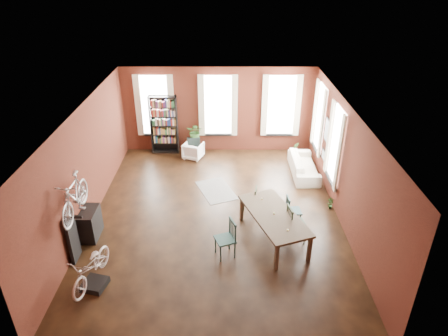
{
  "coord_description": "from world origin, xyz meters",
  "views": [
    {
      "loc": [
        0.27,
        -9.45,
        6.62
      ],
      "look_at": [
        0.23,
        0.6,
        1.27
      ],
      "focal_mm": 32.0,
      "sensor_mm": 36.0,
      "label": 1
    }
  ],
  "objects_px": {
    "white_armchair": "(193,150)",
    "plant_stand": "(195,146)",
    "console_table": "(90,224)",
    "dining_chair_c": "(296,224)",
    "dining_table": "(273,227)",
    "bicycle_floor": "(89,254)",
    "bike_trainer": "(95,284)",
    "dining_chair_a": "(225,239)",
    "dining_chair_b": "(249,201)",
    "dining_chair_d": "(293,211)",
    "bookshelf": "(164,125)",
    "cream_sofa": "(304,163)"
  },
  "relations": [
    {
      "from": "dining_chair_c",
      "to": "plant_stand",
      "type": "distance_m",
      "value": 6.02
    },
    {
      "from": "dining_chair_b",
      "to": "console_table",
      "type": "relative_size",
      "value": 1.12
    },
    {
      "from": "dining_chair_d",
      "to": "bike_trainer",
      "type": "distance_m",
      "value": 5.4
    },
    {
      "from": "dining_table",
      "to": "dining_chair_b",
      "type": "distance_m",
      "value": 1.26
    },
    {
      "from": "dining_chair_a",
      "to": "bike_trainer",
      "type": "bearing_deg",
      "value": -90.65
    },
    {
      "from": "bicycle_floor",
      "to": "dining_chair_c",
      "type": "bearing_deg",
      "value": 31.5
    },
    {
      "from": "dining_chair_b",
      "to": "cream_sofa",
      "type": "xyz_separation_m",
      "value": [
        2.0,
        2.49,
        -0.04
      ]
    },
    {
      "from": "dining_chair_a",
      "to": "dining_chair_b",
      "type": "relative_size",
      "value": 1.1
    },
    {
      "from": "cream_sofa",
      "to": "bicycle_floor",
      "type": "relative_size",
      "value": 1.34
    },
    {
      "from": "dining_chair_b",
      "to": "dining_chair_d",
      "type": "height_order",
      "value": "dining_chair_b"
    },
    {
      "from": "dining_chair_c",
      "to": "plant_stand",
      "type": "bearing_deg",
      "value": 19.27
    },
    {
      "from": "dining_chair_b",
      "to": "bike_trainer",
      "type": "relative_size",
      "value": 1.79
    },
    {
      "from": "dining_chair_d",
      "to": "dining_chair_c",
      "type": "bearing_deg",
      "value": 171.76
    },
    {
      "from": "dining_chair_d",
      "to": "plant_stand",
      "type": "xyz_separation_m",
      "value": [
        -3.02,
        4.53,
        -0.16
      ]
    },
    {
      "from": "white_armchair",
      "to": "bicycle_floor",
      "type": "distance_m",
      "value": 6.76
    },
    {
      "from": "dining_chair_d",
      "to": "dining_chair_b",
      "type": "bearing_deg",
      "value": 63.9
    },
    {
      "from": "white_armchair",
      "to": "bike_trainer",
      "type": "distance_m",
      "value": 6.76
    },
    {
      "from": "dining_chair_b",
      "to": "dining_table",
      "type": "bearing_deg",
      "value": 35.75
    },
    {
      "from": "dining_chair_d",
      "to": "bicycle_floor",
      "type": "xyz_separation_m",
      "value": [
        -4.83,
        -2.39,
        0.49
      ]
    },
    {
      "from": "bike_trainer",
      "to": "console_table",
      "type": "xyz_separation_m",
      "value": [
        -0.6,
        1.85,
        0.33
      ]
    },
    {
      "from": "dining_table",
      "to": "bike_trainer",
      "type": "height_order",
      "value": "dining_table"
    },
    {
      "from": "dining_chair_d",
      "to": "bike_trainer",
      "type": "relative_size",
      "value": 1.75
    },
    {
      "from": "dining_chair_b",
      "to": "bicycle_floor",
      "type": "distance_m",
      "value": 4.64
    },
    {
      "from": "cream_sofa",
      "to": "bike_trainer",
      "type": "distance_m",
      "value": 7.77
    },
    {
      "from": "dining_table",
      "to": "bookshelf",
      "type": "bearing_deg",
      "value": 103.31
    },
    {
      "from": "dining_chair_b",
      "to": "bike_trainer",
      "type": "distance_m",
      "value": 4.64
    },
    {
      "from": "dining_chair_c",
      "to": "plant_stand",
      "type": "xyz_separation_m",
      "value": [
        -2.98,
        5.22,
        -0.23
      ]
    },
    {
      "from": "dining_table",
      "to": "white_armchair",
      "type": "height_order",
      "value": "dining_table"
    },
    {
      "from": "dining_chair_b",
      "to": "bookshelf",
      "type": "height_order",
      "value": "bookshelf"
    },
    {
      "from": "bike_trainer",
      "to": "dining_chair_a",
      "type": "bearing_deg",
      "value": 20.36
    },
    {
      "from": "cream_sofa",
      "to": "bike_trainer",
      "type": "height_order",
      "value": "cream_sofa"
    },
    {
      "from": "white_armchair",
      "to": "plant_stand",
      "type": "distance_m",
      "value": 0.43
    },
    {
      "from": "dining_chair_b",
      "to": "dining_chair_c",
      "type": "distance_m",
      "value": 1.63
    },
    {
      "from": "dining_chair_d",
      "to": "cream_sofa",
      "type": "distance_m",
      "value": 3.05
    },
    {
      "from": "dining_chair_c",
      "to": "dining_chair_d",
      "type": "xyz_separation_m",
      "value": [
        0.04,
        0.69,
        -0.07
      ]
    },
    {
      "from": "plant_stand",
      "to": "bicycle_floor",
      "type": "xyz_separation_m",
      "value": [
        -1.81,
        -6.92,
        0.65
      ]
    },
    {
      "from": "dining_chair_a",
      "to": "console_table",
      "type": "distance_m",
      "value": 3.63
    },
    {
      "from": "cream_sofa",
      "to": "console_table",
      "type": "distance_m",
      "value": 7.15
    },
    {
      "from": "bike_trainer",
      "to": "console_table",
      "type": "bearing_deg",
      "value": 108.07
    },
    {
      "from": "bicycle_floor",
      "to": "dining_chair_b",
      "type": "bearing_deg",
      "value": 50.01
    },
    {
      "from": "dining_chair_d",
      "to": "console_table",
      "type": "height_order",
      "value": "dining_chair_d"
    },
    {
      "from": "dining_chair_d",
      "to": "white_armchair",
      "type": "distance_m",
      "value": 5.12
    },
    {
      "from": "bicycle_floor",
      "to": "dining_chair_d",
      "type": "bearing_deg",
      "value": 38.32
    },
    {
      "from": "dining_chair_a",
      "to": "dining_table",
      "type": "bearing_deg",
      "value": 96.4
    },
    {
      "from": "dining_chair_d",
      "to": "plant_stand",
      "type": "relative_size",
      "value": 1.6
    },
    {
      "from": "dining_chair_c",
      "to": "console_table",
      "type": "xyz_separation_m",
      "value": [
        -5.39,
        0.13,
        -0.11
      ]
    },
    {
      "from": "console_table",
      "to": "dining_table",
      "type": "bearing_deg",
      "value": -1.33
    },
    {
      "from": "console_table",
      "to": "plant_stand",
      "type": "distance_m",
      "value": 5.63
    },
    {
      "from": "dining_chair_c",
      "to": "bookshelf",
      "type": "height_order",
      "value": "bookshelf"
    },
    {
      "from": "dining_chair_a",
      "to": "cream_sofa",
      "type": "bearing_deg",
      "value": 126.78
    }
  ]
}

